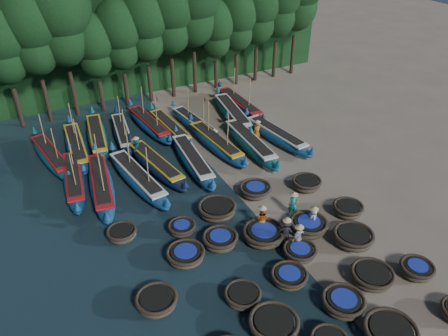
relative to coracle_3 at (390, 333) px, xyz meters
name	(u,v)px	position (x,y,z in m)	size (l,w,h in m)	color
ground	(260,220)	(-0.70, 9.86, -0.47)	(120.00, 120.00, 0.00)	#7F705C
foliage_wall	(134,39)	(-0.70, 33.36, 4.53)	(40.00, 3.00, 10.00)	black
coracle_3	(390,333)	(0.00, 0.00, 0.00)	(2.69, 2.69, 0.82)	brown
coracle_6	(274,325)	(-4.35, 2.77, -0.02)	(2.87, 2.87, 0.78)	brown
coracle_7	(343,302)	(-0.71, 2.30, -0.03)	(2.45, 2.45, 0.76)	brown
coracle_8	(372,276)	(1.75, 2.96, -0.05)	(2.53, 2.53, 0.73)	brown
coracle_9	(417,269)	(4.14, 2.23, -0.04)	(1.81, 1.81, 0.73)	brown
coracle_10	(157,301)	(-8.59, 6.52, -0.05)	(2.26, 2.26, 0.73)	brown
coracle_11	(243,296)	(-4.73, 4.95, -0.11)	(1.85, 1.85, 0.63)	brown
coracle_12	(289,276)	(-2.01, 4.92, -0.10)	(2.20, 2.20, 0.64)	brown
coracle_13	(300,251)	(-0.44, 6.17, -0.10)	(2.26, 2.26, 0.64)	brown
coracle_14	(353,237)	(2.83, 5.62, 0.01)	(2.84, 2.84, 0.84)	brown
coracle_15	(186,255)	(-6.10, 8.78, -0.06)	(2.63, 2.63, 0.71)	brown
coracle_16	(220,240)	(-3.92, 8.94, -0.01)	(2.31, 2.31, 0.80)	brown
coracle_17	(264,234)	(-1.52, 8.20, 0.00)	(2.83, 2.83, 0.81)	brown
coracle_18	(308,226)	(1.19, 7.60, 0.03)	(2.28, 2.28, 0.85)	brown
coracle_19	(348,209)	(4.36, 7.79, -0.03)	(2.11, 2.11, 0.77)	brown
coracle_20	(122,233)	(-8.67, 12.09, -0.07)	(1.79, 1.79, 0.70)	brown
coracle_21	(182,228)	(-5.40, 10.97, -0.09)	(1.91, 1.91, 0.65)	brown
coracle_22	(217,209)	(-2.85, 11.46, 0.01)	(2.45, 2.45, 0.84)	brown
coracle_23	(255,190)	(0.34, 12.20, -0.04)	(2.20, 2.20, 0.73)	brown
coracle_24	(307,183)	(3.76, 11.24, -0.03)	(2.22, 2.22, 0.77)	brown
long_boat_1	(74,179)	(-9.99, 18.76, 0.09)	(2.49, 8.12, 3.48)	navy
long_boat_2	(101,184)	(-8.53, 17.27, 0.13)	(2.82, 8.71, 3.74)	navy
long_boat_3	(138,178)	(-6.15, 16.91, 0.13)	(2.69, 8.72, 3.74)	navy
long_boat_4	(156,164)	(-4.44, 18.00, 0.09)	(2.73, 8.22, 1.46)	#0F193A
long_boat_5	(193,160)	(-1.88, 17.33, 0.10)	(2.19, 8.48, 1.50)	navy
long_boat_6	(216,143)	(0.73, 18.80, 0.10)	(2.14, 8.43, 3.59)	navy
long_boat_7	(250,143)	(3.06, 17.55, 0.13)	(2.02, 8.84, 1.56)	#105D5F
long_boat_8	(276,135)	(5.59, 17.71, 0.09)	(2.44, 8.28, 1.47)	navy
long_boat_9	(51,156)	(-10.88, 22.64, 0.08)	(2.65, 8.05, 3.46)	#105D5F
long_boat_10	(76,147)	(-8.94, 23.15, 0.11)	(2.10, 8.54, 3.64)	navy
long_boat_11	(97,136)	(-7.14, 24.07, 0.10)	(2.68, 8.42, 1.50)	#105D5F
long_boat_12	(122,133)	(-5.18, 23.81, 0.05)	(2.40, 7.58, 3.25)	#0F193A
long_boat_13	(149,124)	(-2.77, 24.24, 0.08)	(2.17, 8.12, 3.46)	navy
long_boat_14	(170,128)	(-1.45, 22.87, 0.06)	(1.87, 7.89, 1.39)	#105D5F
long_boat_15	(194,123)	(0.68, 22.72, 0.04)	(2.19, 7.54, 3.22)	navy
long_boat_16	(233,113)	(4.34, 22.71, 0.14)	(2.92, 8.88, 1.58)	#105D5F
long_boat_17	(239,104)	(5.82, 24.15, 0.11)	(1.49, 8.51, 3.61)	#0F193A
fisherman_0	(313,217)	(1.63, 7.78, 0.36)	(0.75, 0.87, 1.71)	beige
fisherman_1	(293,203)	(1.29, 9.34, 0.46)	(0.70, 0.60, 1.84)	#1A716A
fisherman_2	(262,218)	(-1.15, 9.03, 0.43)	(1.03, 1.05, 1.90)	#C4641A
fisherman_3	(286,231)	(-0.53, 7.45, 0.43)	(1.27, 1.20, 1.93)	black
fisherman_4	(298,237)	(-0.18, 6.75, 0.42)	(1.02, 0.61, 1.84)	beige
fisherman_5	(137,147)	(-5.03, 20.45, 0.41)	(0.93, 1.63, 1.88)	#1A716A
fisherman_6	(257,129)	(4.46, 18.82, 0.38)	(0.89, 0.74, 1.76)	#C4641A
tree_2	(0,41)	(-12.10, 29.86, 6.85)	(4.51, 4.51, 10.63)	black
tree_3	(30,28)	(-9.80, 29.86, 7.53)	(4.92, 4.92, 11.60)	black
tree_4	(58,16)	(-7.50, 29.86, 8.21)	(5.34, 5.34, 12.58)	black
tree_5	(93,45)	(-5.20, 29.86, 5.50)	(3.68, 3.68, 8.68)	black
tree_6	(119,34)	(-2.90, 29.86, 6.18)	(4.09, 4.09, 9.65)	black
tree_7	(144,23)	(-0.60, 29.86, 6.85)	(4.51, 4.51, 10.63)	black
tree_8	(168,12)	(1.70, 29.86, 7.53)	(4.92, 4.92, 11.60)	black
tree_9	(192,1)	(4.00, 29.86, 8.21)	(5.34, 5.34, 12.58)	black
tree_10	(216,28)	(6.30, 29.86, 5.50)	(3.68, 3.68, 8.68)	black
tree_11	(237,18)	(8.60, 29.86, 6.18)	(4.09, 4.09, 9.65)	black
tree_12	(258,8)	(10.90, 29.86, 6.85)	(4.51, 4.51, 10.63)	black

